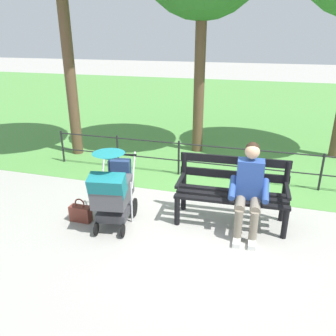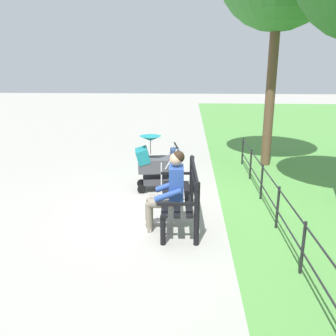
% 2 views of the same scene
% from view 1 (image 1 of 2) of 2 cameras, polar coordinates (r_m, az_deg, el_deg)
% --- Properties ---
extents(ground_plane, '(60.00, 60.00, 0.00)m').
position_cam_1_polar(ground_plane, '(5.21, 4.29, -8.48)').
color(ground_plane, '#9E9B93').
extents(grass_lawn, '(40.00, 16.00, 0.01)m').
position_cam_1_polar(grass_lawn, '(13.49, 12.41, 10.14)').
color(grass_lawn, '#518E42').
rests_on(grass_lawn, ground).
extents(park_bench, '(1.62, 0.67, 0.96)m').
position_cam_1_polar(park_bench, '(5.00, 10.81, -3.38)').
color(park_bench, black).
rests_on(park_bench, ground).
extents(person_on_bench, '(0.55, 0.74, 1.28)m').
position_cam_1_polar(person_on_bench, '(4.72, 13.58, -3.14)').
color(person_on_bench, slate).
rests_on(person_on_bench, ground).
extents(stroller, '(0.63, 0.95, 1.15)m').
position_cam_1_polar(stroller, '(4.80, -9.37, -3.48)').
color(stroller, black).
rests_on(stroller, ground).
extents(handbag, '(0.32, 0.14, 0.37)m').
position_cam_1_polar(handbag, '(5.23, -14.59, -7.42)').
color(handbag, brown).
rests_on(handbag, ground).
extents(park_fence, '(6.53, 0.04, 0.70)m').
position_cam_1_polar(park_fence, '(6.46, 7.42, 1.67)').
color(park_fence, black).
rests_on(park_fence, ground).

